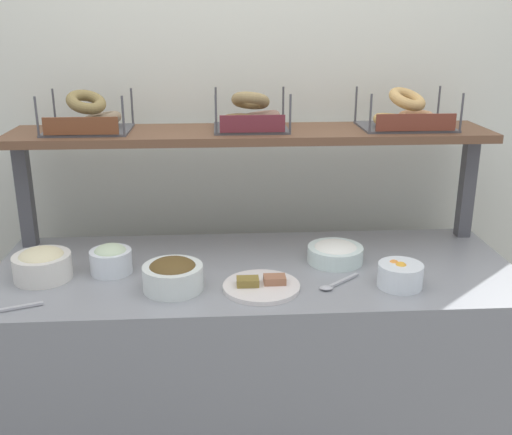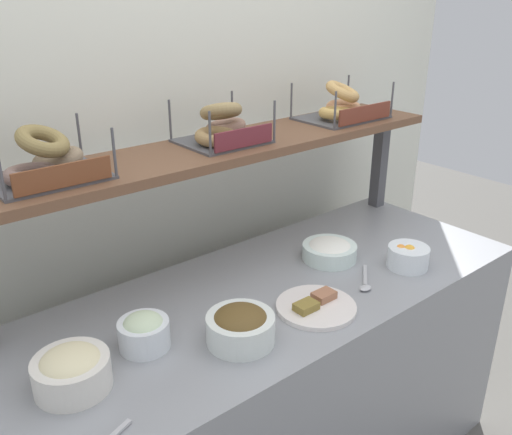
% 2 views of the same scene
% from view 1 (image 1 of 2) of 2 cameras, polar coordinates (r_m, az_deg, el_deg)
% --- Properties ---
extents(back_wall, '(2.99, 0.06, 2.40)m').
position_cam_1_polar(back_wall, '(2.50, -0.85, 7.63)').
color(back_wall, silver).
rests_on(back_wall, ground_plane).
extents(deli_counter, '(1.79, 0.70, 0.85)m').
position_cam_1_polar(deli_counter, '(2.28, -0.04, -14.65)').
color(deli_counter, gray).
rests_on(deli_counter, ground_plane).
extents(shelf_riser_left, '(0.05, 0.05, 0.40)m').
position_cam_1_polar(shelf_riser_left, '(2.37, -21.09, 2.05)').
color(shelf_riser_left, '#4C4C51').
rests_on(shelf_riser_left, deli_counter).
extents(shelf_riser_right, '(0.05, 0.05, 0.40)m').
position_cam_1_polar(shelf_riser_right, '(2.46, 19.41, 2.77)').
color(shelf_riser_right, '#4C4C51').
rests_on(shelf_riser_right, deli_counter).
extents(upper_shelf, '(1.75, 0.32, 0.03)m').
position_cam_1_polar(upper_shelf, '(2.22, -0.49, 7.93)').
color(upper_shelf, brown).
rests_on(upper_shelf, shelf_riser_left).
extents(bowl_potato_salad, '(0.19, 0.19, 0.11)m').
position_cam_1_polar(bowl_potato_salad, '(2.10, -19.64, -4.17)').
color(bowl_potato_salad, silver).
rests_on(bowl_potato_salad, deli_counter).
extents(bowl_chocolate_spread, '(0.19, 0.19, 0.10)m').
position_cam_1_polar(bowl_chocolate_spread, '(1.92, -7.90, -5.40)').
color(bowl_chocolate_spread, white).
rests_on(bowl_chocolate_spread, deli_counter).
extents(bowl_scallion_spread, '(0.14, 0.14, 0.10)m').
position_cam_1_polar(bowl_scallion_spread, '(2.08, -13.62, -3.83)').
color(bowl_scallion_spread, white).
rests_on(bowl_scallion_spread, deli_counter).
extents(bowl_fruit_salad, '(0.14, 0.14, 0.09)m').
position_cam_1_polar(bowl_fruit_salad, '(1.98, 13.52, -5.27)').
color(bowl_fruit_salad, white).
rests_on(bowl_fruit_salad, deli_counter).
extents(bowl_cream_cheese, '(0.20, 0.20, 0.07)m').
position_cam_1_polar(bowl_cream_cheese, '(2.13, 7.54, -3.30)').
color(bowl_cream_cheese, white).
rests_on(bowl_cream_cheese, deli_counter).
extents(serving_plate_white, '(0.25, 0.25, 0.04)m').
position_cam_1_polar(serving_plate_white, '(1.92, 0.51, -6.51)').
color(serving_plate_white, white).
rests_on(serving_plate_white, deli_counter).
extents(serving_spoon_near_plate, '(0.15, 0.12, 0.01)m').
position_cam_1_polar(serving_spoon_near_plate, '(1.95, 7.44, -6.32)').
color(serving_spoon_near_plate, '#B7B7BC').
rests_on(serving_spoon_near_plate, deli_counter).
extents(serving_spoon_by_edge, '(0.17, 0.08, 0.01)m').
position_cam_1_polar(serving_spoon_by_edge, '(1.93, -23.13, -8.09)').
color(serving_spoon_by_edge, '#B7B7BC').
rests_on(serving_spoon_by_edge, deli_counter).
extents(bagel_basket_poppy, '(0.30, 0.25, 0.15)m').
position_cam_1_polar(bagel_basket_poppy, '(2.26, -15.77, 9.06)').
color(bagel_basket_poppy, '#4C4C51').
rests_on(bagel_basket_poppy, upper_shelf).
extents(bagel_basket_everything, '(0.27, 0.26, 0.15)m').
position_cam_1_polar(bagel_basket_everything, '(2.22, -0.48, 9.61)').
color(bagel_basket_everything, '#4C4C51').
rests_on(bagel_basket_everything, upper_shelf).
extents(bagel_basket_sesame, '(0.34, 0.26, 0.15)m').
position_cam_1_polar(bagel_basket_sesame, '(2.31, 14.02, 9.37)').
color(bagel_basket_sesame, '#4C4C51').
rests_on(bagel_basket_sesame, upper_shelf).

